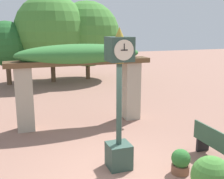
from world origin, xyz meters
TOP-DOWN VIEW (x-y plane):
  - ground_plane at (0.00, 0.00)m, footprint 60.00×60.00m
  - pedestal_clock at (0.12, 0.22)m, footprint 0.55×0.60m
  - pergola at (0.00, 3.66)m, footprint 4.97×1.15m
  - potted_plant_near_left at (1.28, -1.74)m, footprint 0.78×0.78m
  - potted_plant_near_right at (1.39, -0.54)m, footprint 0.44×0.44m
  - park_bench at (2.60, -0.26)m, footprint 0.42×1.48m
  - tree_line at (0.82, 12.03)m, footprint 8.33×4.51m

SIDE VIEW (x-z plane):
  - ground_plane at x=0.00m, z-range 0.00..0.00m
  - potted_plant_near_right at x=1.39m, z-range 0.00..0.60m
  - park_bench at x=2.60m, z-range -0.01..0.88m
  - potted_plant_near_left at x=1.28m, z-range 0.06..1.05m
  - pedestal_clock at x=0.12m, z-range -0.11..3.28m
  - pergola at x=0.00m, z-range 0.69..3.51m
  - tree_line at x=0.82m, z-range 0.30..5.63m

